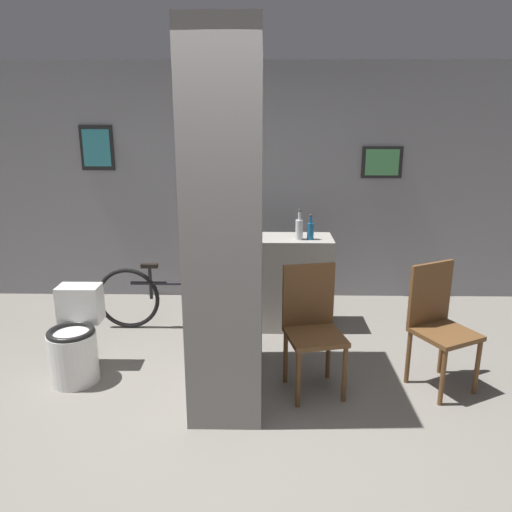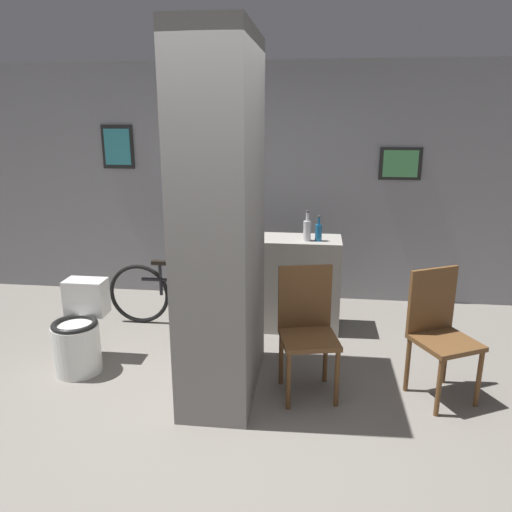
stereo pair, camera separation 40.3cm
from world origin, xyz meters
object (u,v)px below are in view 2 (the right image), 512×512
Objects in this scene: chair_near_pillar at (307,325)px; bottle_tall at (307,230)px; toilet at (79,334)px; chair_by_doorway at (439,329)px; bicycle at (184,294)px.

chair_near_pillar is 3.34× the size of bottle_tall.
toilet is 0.74× the size of chair_by_doorway.
chair_near_pillar is at bearing -88.04° from bottle_tall.
chair_by_doorway is at bearing -45.49° from bottle_tall.
bicycle is (0.63, 0.97, 0.02)m from toilet.
chair_by_doorway is at bearing -9.21° from chair_near_pillar.
toilet reaches higher than bicycle.
bottle_tall is at bearing 107.52° from chair_by_doorway.
bottle_tall is at bearing 27.98° from toilet.
chair_by_doorway is (0.97, 0.06, 0.00)m from chair_near_pillar.
bicycle is 1.39m from bottle_tall.
chair_near_pillar is 0.63× the size of bicycle.
chair_by_doorway is at bearing -1.03° from toilet.
chair_by_doorway is 3.34× the size of bottle_tall.
chair_by_doorway is at bearing -24.75° from bicycle.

